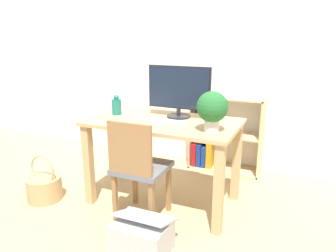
# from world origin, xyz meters

# --- Properties ---
(ground_plane) EXTENTS (10.00, 10.00, 0.00)m
(ground_plane) POSITION_xyz_m (0.00, 0.00, 0.00)
(ground_plane) COLOR tan
(wall_back) EXTENTS (8.00, 0.05, 2.60)m
(wall_back) POSITION_xyz_m (0.00, 1.09, 1.30)
(wall_back) COLOR silver
(wall_back) RESTS_ON ground_plane
(desk) EXTENTS (1.27, 0.71, 0.75)m
(desk) POSITION_xyz_m (0.00, 0.00, 0.61)
(desk) COLOR tan
(desk) RESTS_ON ground_plane
(monitor) EXTENTS (0.57, 0.21, 0.45)m
(monitor) POSITION_xyz_m (0.08, 0.16, 1.00)
(monitor) COLOR #232326
(monitor) RESTS_ON desk
(keyboard) EXTENTS (0.34, 0.11, 0.02)m
(keyboard) POSITION_xyz_m (0.05, -0.05, 0.76)
(keyboard) COLOR silver
(keyboard) RESTS_ON desk
(vase) EXTENTS (0.09, 0.09, 0.18)m
(vase) POSITION_xyz_m (-0.48, 0.02, 0.83)
(vase) COLOR #1E7266
(vase) RESTS_ON desk
(potted_plant) EXTENTS (0.24, 0.24, 0.31)m
(potted_plant) POSITION_xyz_m (0.46, -0.14, 0.93)
(potted_plant) COLOR silver
(potted_plant) RESTS_ON desk
(chair) EXTENTS (0.40, 0.40, 0.85)m
(chair) POSITION_xyz_m (-0.05, -0.36, 0.47)
(chair) COLOR slate
(chair) RESTS_ON ground_plane
(bookshelf) EXTENTS (0.77, 0.28, 0.83)m
(bookshelf) POSITION_xyz_m (0.20, 0.92, 0.37)
(bookshelf) COLOR #D8BC8C
(bookshelf) RESTS_ON ground_plane
(basket) EXTENTS (0.31, 0.31, 0.42)m
(basket) POSITION_xyz_m (-1.01, -0.41, 0.12)
(basket) COLOR tan
(basket) RESTS_ON ground_plane
(storage_box) EXTENTS (0.38, 0.36, 0.30)m
(storage_box) POSITION_xyz_m (0.16, -0.71, 0.12)
(storage_box) COLOR #B2B2B7
(storage_box) RESTS_ON ground_plane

